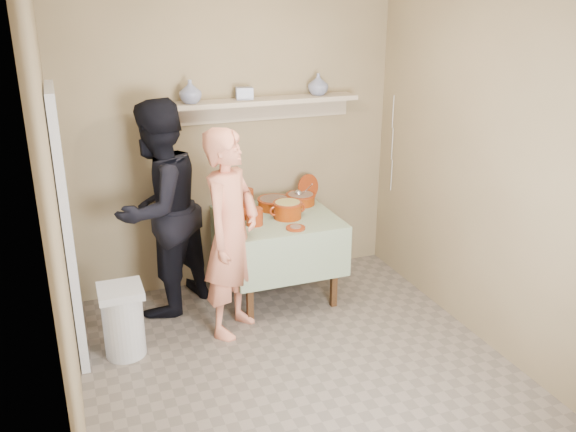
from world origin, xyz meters
name	(u,v)px	position (x,y,z in m)	size (l,w,h in m)	color
ground	(305,377)	(0.00, 0.00, 0.00)	(3.50, 3.50, 0.00)	#75685C
tile_panel	(68,228)	(-1.46, 0.95, 1.00)	(0.06, 0.70, 2.00)	silver
plate_stack_a	(232,198)	(-0.07, 1.60, 0.86)	(0.15, 0.15, 0.21)	maroon
plate_stack_b	(246,198)	(0.06, 1.59, 0.84)	(0.14, 0.14, 0.17)	maroon
bowl_stack	(254,217)	(0.00, 1.13, 0.83)	(0.14, 0.14, 0.14)	maroon
empty_bowl	(240,215)	(-0.07, 1.34, 0.79)	(0.18, 0.18, 0.05)	maroon
propped_lid	(308,187)	(0.67, 1.59, 0.88)	(0.24, 0.24, 0.02)	maroon
vase_right	(318,84)	(0.77, 1.64, 1.82)	(0.18, 0.18, 0.19)	navy
vase_left	(190,92)	(-0.39, 1.60, 1.82)	(0.18, 0.18, 0.19)	navy
ceramic_box	(244,93)	(0.09, 1.64, 1.77)	(0.14, 0.10, 0.10)	navy
person_cook	(231,234)	(-0.29, 0.83, 0.83)	(0.61, 0.40, 1.66)	#ED8866
person_helper	(159,209)	(-0.74, 1.39, 0.91)	(0.88, 0.69, 1.81)	black
room_shell	(308,158)	(0.00, 0.00, 1.61)	(3.04, 3.54, 2.62)	#947F5A
serving_table	(277,228)	(0.25, 1.28, 0.64)	(0.97, 0.97, 0.76)	#4C2D16
cazuela_meat_a	(274,202)	(0.28, 1.46, 0.82)	(0.30, 0.30, 0.10)	#732203
cazuela_meat_b	(301,198)	(0.55, 1.49, 0.82)	(0.28, 0.28, 0.10)	#732203
ladle	(299,193)	(0.53, 1.48, 0.87)	(0.08, 0.26, 0.19)	silver
cazuela_rice	(288,208)	(0.31, 1.19, 0.85)	(0.33, 0.25, 0.14)	#732203
front_plate	(296,228)	(0.28, 0.92, 0.77)	(0.16, 0.16, 0.03)	maroon
wall_shelf	(257,104)	(0.20, 1.65, 1.67)	(1.80, 0.25, 0.21)	tan
trash_bin	(123,321)	(-1.16, 0.76, 0.28)	(0.32, 0.32, 0.56)	silver
electrical_cord	(392,144)	(1.47, 1.48, 1.25)	(0.01, 0.05, 0.90)	silver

